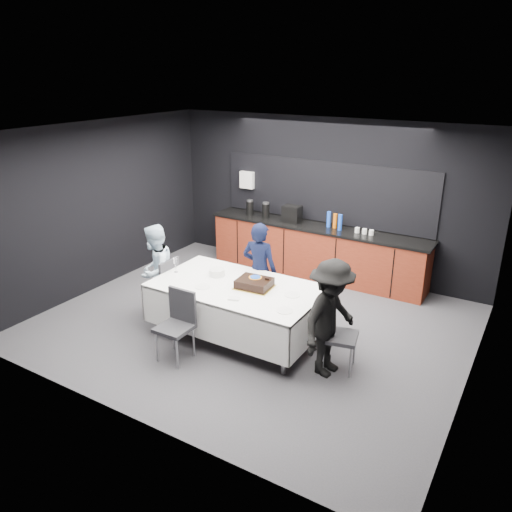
{
  "coord_description": "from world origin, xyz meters",
  "views": [
    {
      "loc": [
        3.45,
        -5.63,
        3.59
      ],
      "look_at": [
        0.0,
        0.1,
        1.05
      ],
      "focal_mm": 35.0,
      "sensor_mm": 36.0,
      "label": 1
    }
  ],
  "objects": [
    {
      "name": "person_left",
      "position": [
        -1.42,
        -0.47,
        0.72
      ],
      "size": [
        0.69,
        0.81,
        1.43
      ],
      "primitive_type": "imported",
      "rotation": [
        0.0,
        0.0,
        -1.33
      ],
      "color": "silver",
      "rests_on": "ground"
    },
    {
      "name": "person_right",
      "position": [
        1.46,
        -0.58,
        0.75
      ],
      "size": [
        0.69,
        1.04,
        1.5
      ],
      "primitive_type": "imported",
      "rotation": [
        0.0,
        0.0,
        1.43
      ],
      "color": "black",
      "rests_on": "ground"
    },
    {
      "name": "chair_left",
      "position": [
        -1.29,
        -0.44,
        0.53
      ],
      "size": [
        0.42,
        0.42,
        0.92
      ],
      "color": "#2C2C31",
      "rests_on": "ground"
    },
    {
      "name": "kitchenette",
      "position": [
        -0.02,
        2.22,
        0.54
      ],
      "size": [
        4.1,
        0.64,
        2.05
      ],
      "color": "maroon",
      "rests_on": "ground"
    },
    {
      "name": "champagne_flute",
      "position": [
        -1.03,
        -0.46,
        0.94
      ],
      "size": [
        0.06,
        0.06,
        0.22
      ],
      "color": "white",
      "rests_on": "party_table"
    },
    {
      "name": "chair_near",
      "position": [
        -0.37,
        -1.25,
        0.53
      ],
      "size": [
        0.42,
        0.42,
        0.92
      ],
      "color": "#2C2C31",
      "rests_on": "ground"
    },
    {
      "name": "loose_plate_right_b",
      "position": [
        0.92,
        -0.74,
        0.78
      ],
      "size": [
        0.21,
        0.21,
        0.01
      ],
      "primitive_type": "cylinder",
      "color": "white",
      "rests_on": "party_table"
    },
    {
      "name": "person_center",
      "position": [
        -0.06,
        0.3,
        0.74
      ],
      "size": [
        0.58,
        0.41,
        1.49
      ],
      "primitive_type": "imported",
      "rotation": [
        0.0,
        0.0,
        3.24
      ],
      "color": "black",
      "rests_on": "ground"
    },
    {
      "name": "ground",
      "position": [
        0.0,
        0.0,
        0.0
      ],
      "size": [
        6.0,
        6.0,
        0.0
      ],
      "primitive_type": "plane",
      "color": "#444348",
      "rests_on": "ground"
    },
    {
      "name": "cake_assembly",
      "position": [
        0.24,
        -0.33,
        0.84
      ],
      "size": [
        0.52,
        0.43,
        0.16
      ],
      "color": "gold",
      "rests_on": "party_table"
    },
    {
      "name": "chair_right",
      "position": [
        1.46,
        -0.45,
        0.53
      ],
      "size": [
        0.5,
        0.5,
        0.92
      ],
      "color": "#2C2C31",
      "rests_on": "ground"
    },
    {
      "name": "loose_plate_far",
      "position": [
        0.02,
        -0.09,
        0.78
      ],
      "size": [
        0.19,
        0.19,
        0.01
      ],
      "primitive_type": "cylinder",
      "color": "white",
      "rests_on": "party_table"
    },
    {
      "name": "loose_plate_near",
      "position": [
        -0.38,
        -0.68,
        0.78
      ],
      "size": [
        0.21,
        0.21,
        0.01
      ],
      "primitive_type": "cylinder",
      "color": "white",
      "rests_on": "party_table"
    },
    {
      "name": "room_shell",
      "position": [
        0.0,
        0.0,
        1.86
      ],
      "size": [
        6.04,
        5.04,
        2.82
      ],
      "color": "white",
      "rests_on": "ground"
    },
    {
      "name": "loose_plate_right_a",
      "position": [
        0.79,
        -0.29,
        0.78
      ],
      "size": [
        0.21,
        0.21,
        0.01
      ],
      "primitive_type": "cylinder",
      "color": "white",
      "rests_on": "party_table"
    },
    {
      "name": "party_table",
      "position": [
        0.0,
        -0.4,
        0.64
      ],
      "size": [
        2.32,
        1.32,
        0.78
      ],
      "color": "#99999E",
      "rests_on": "ground"
    },
    {
      "name": "fork_pile",
      "position": [
        0.2,
        -0.79,
        0.79
      ],
      "size": [
        0.18,
        0.14,
        0.02
      ],
      "primitive_type": "cube",
      "rotation": [
        0.0,
        0.0,
        0.35
      ],
      "color": "white",
      "rests_on": "party_table"
    },
    {
      "name": "plate_stack",
      "position": [
        -0.44,
        -0.26,
        0.83
      ],
      "size": [
        0.23,
        0.23,
        0.1
      ],
      "primitive_type": "cylinder",
      "color": "white",
      "rests_on": "party_table"
    }
  ]
}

